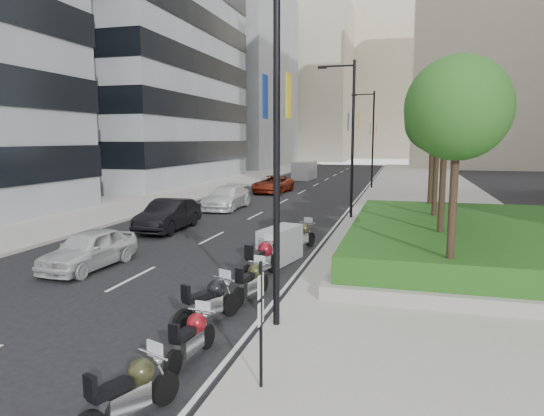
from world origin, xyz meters
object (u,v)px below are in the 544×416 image
at_px(motorcycle_5, 280,245).
at_px(car_c, 227,198).
at_px(car_b, 168,215).
at_px(delivery_van, 304,171).
at_px(lamp_post_0, 270,120).
at_px(lamp_post_1, 350,131).
at_px(motorcycle_2, 209,301).
at_px(car_a, 89,249).
at_px(car_d, 273,184).
at_px(parking_sign, 261,318).
at_px(motorcycle_4, 262,260).
at_px(motorcycle_0, 131,391).
at_px(motorcycle_3, 252,281).
at_px(lamp_post_2, 371,134).
at_px(motorcycle_6, 301,236).
at_px(motorcycle_1, 192,337).

xyz_separation_m(motorcycle_5, car_c, (-6.99, 12.90, 0.09)).
height_order(car_b, delivery_van, delivery_van).
xyz_separation_m(lamp_post_0, lamp_post_1, (0.00, 17.00, 0.00)).
distance_m(motorcycle_2, motorcycle_5, 6.46).
height_order(car_a, car_d, car_d).
bearing_deg(car_d, motorcycle_5, -70.21).
relative_size(car_b, car_c, 0.92).
bearing_deg(lamp_post_0, motorcycle_2, -177.98).
relative_size(parking_sign, motorcycle_4, 1.05).
bearing_deg(motorcycle_2, lamp_post_1, 19.54).
bearing_deg(motorcycle_0, motorcycle_3, 20.99).
relative_size(lamp_post_2, motorcycle_0, 4.53).
height_order(motorcycle_5, motorcycle_6, motorcycle_5).
distance_m(motorcycle_2, motorcycle_4, 4.23).
height_order(car_a, car_c, car_c).
xyz_separation_m(motorcycle_0, delivery_van, (-7.04, 48.75, 0.41)).
distance_m(lamp_post_0, motorcycle_2, 4.75).
height_order(lamp_post_0, delivery_van, lamp_post_0).
bearing_deg(delivery_van, car_a, -86.17).
bearing_deg(car_b, delivery_van, 87.89).
xyz_separation_m(lamp_post_2, car_d, (-7.94, -5.37, -4.32)).
relative_size(lamp_post_2, car_b, 1.87).
xyz_separation_m(motorcycle_2, delivery_van, (-6.60, 44.37, 0.38)).
bearing_deg(motorcycle_2, delivery_van, 33.27).
bearing_deg(lamp_post_2, motorcycle_3, -91.95).
bearing_deg(motorcycle_2, lamp_post_0, -63.17).
distance_m(motorcycle_1, car_a, 8.90).
distance_m(motorcycle_0, motorcycle_4, 8.62).
xyz_separation_m(lamp_post_2, car_c, (-8.37, -15.69, -4.30)).
relative_size(motorcycle_1, motorcycle_4, 0.83).
height_order(motorcycle_1, motorcycle_3, motorcycle_3).
distance_m(lamp_post_0, motorcycle_3, 5.08).
relative_size(lamp_post_0, car_c, 1.72).
bearing_deg(lamp_post_0, motorcycle_5, 102.16).
distance_m(lamp_post_0, delivery_van, 45.25).
bearing_deg(motorcycle_0, car_c, 38.04).
xyz_separation_m(motorcycle_5, delivery_van, (-6.80, 37.91, 0.29)).
bearing_deg(motorcycle_4, car_c, 37.25).
relative_size(motorcycle_5, car_b, 0.49).
relative_size(lamp_post_1, motorcycle_1, 4.58).
bearing_deg(car_a, car_c, 94.93).
bearing_deg(motorcycle_1, lamp_post_0, -23.06).
distance_m(lamp_post_1, motorcycle_3, 15.69).
distance_m(car_b, car_d, 18.47).
distance_m(lamp_post_2, motorcycle_6, 26.74).
bearing_deg(motorcycle_4, motorcycle_0, -165.17).
height_order(lamp_post_2, car_b, lamp_post_2).
bearing_deg(car_d, car_a, -85.71).
height_order(motorcycle_2, car_b, car_b).
xyz_separation_m(lamp_post_0, car_a, (-7.82, 3.76, -4.36)).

